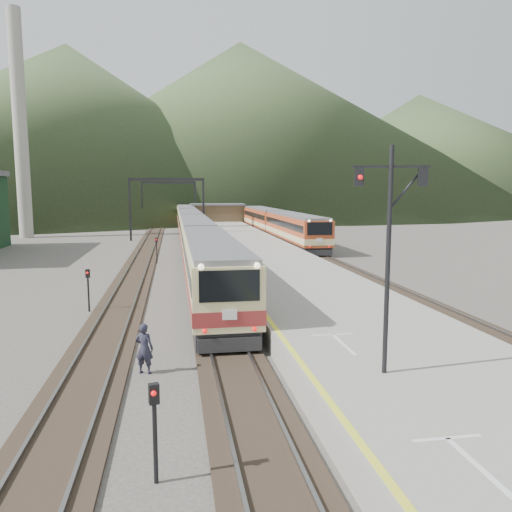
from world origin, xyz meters
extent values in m
plane|color=#47423D|center=(0.00, 0.00, 0.00)|extent=(400.00, 400.00, 0.00)
cube|color=black|center=(0.00, 40.00, 0.06)|extent=(2.60, 200.00, 0.12)
cube|color=slate|center=(-0.72, 40.00, 0.16)|extent=(0.10, 200.00, 0.14)
cube|color=slate|center=(0.72, 40.00, 0.16)|extent=(0.10, 200.00, 0.14)
cube|color=black|center=(-5.00, 40.00, 0.06)|extent=(2.60, 200.00, 0.12)
cube|color=slate|center=(-5.72, 40.00, 0.16)|extent=(0.10, 200.00, 0.14)
cube|color=slate|center=(-4.28, 40.00, 0.16)|extent=(0.10, 200.00, 0.14)
cube|color=black|center=(11.50, 40.00, 0.06)|extent=(2.60, 200.00, 0.12)
cube|color=slate|center=(10.78, 40.00, 0.16)|extent=(0.10, 200.00, 0.14)
cube|color=slate|center=(12.22, 40.00, 0.16)|extent=(0.10, 200.00, 0.14)
cube|color=gray|center=(5.60, 38.00, 0.50)|extent=(8.00, 100.00, 1.00)
cube|color=black|center=(-7.50, 55.00, 4.00)|extent=(0.25, 0.25, 8.00)
cube|color=black|center=(1.80, 55.00, 4.00)|extent=(0.25, 0.25, 8.00)
cube|color=black|center=(-2.85, 55.00, 7.80)|extent=(9.30, 0.22, 0.35)
cube|color=black|center=(-7.50, 80.00, 4.00)|extent=(0.25, 0.25, 8.00)
cube|color=black|center=(1.80, 80.00, 4.00)|extent=(0.25, 0.25, 8.00)
cube|color=black|center=(-2.85, 80.00, 7.80)|extent=(9.30, 0.22, 0.35)
cylinder|color=#9E998E|center=(-22.00, 62.00, 15.00)|extent=(1.80, 1.80, 30.00)
cube|color=#4D3E29|center=(5.60, 78.00, 2.40)|extent=(9.00, 4.00, 2.80)
cube|color=slate|center=(5.60, 78.00, 3.95)|extent=(9.40, 4.40, 0.30)
cone|color=#324621|center=(-40.00, 190.00, 30.00)|extent=(180.00, 180.00, 60.00)
cone|color=#324621|center=(30.00, 230.00, 37.50)|extent=(220.00, 220.00, 75.00)
cone|color=#324621|center=(110.00, 210.00, 25.00)|extent=(160.00, 160.00, 50.00)
cube|color=beige|center=(0.00, 17.46, 1.94)|extent=(2.80, 18.84, 3.42)
cube|color=beige|center=(0.00, 36.80, 1.94)|extent=(2.80, 18.84, 3.42)
cube|color=beige|center=(0.00, 56.14, 1.94)|extent=(2.80, 18.84, 3.42)
cube|color=beige|center=(0.00, 75.48, 1.94)|extent=(2.80, 18.84, 3.42)
cube|color=#B14320|center=(11.50, 44.83, 2.03)|extent=(2.95, 19.87, 3.61)
cube|color=#B14320|center=(11.50, 65.20, 2.03)|extent=(2.95, 19.87, 3.61)
cylinder|color=black|center=(4.08, 3.19, 4.32)|extent=(0.14, 0.14, 6.65)
cube|color=black|center=(4.08, 3.19, 7.05)|extent=(2.18, 0.45, 0.07)
cube|color=black|center=(3.19, 3.34, 6.75)|extent=(0.28, 0.22, 0.50)
cube|color=black|center=(4.97, 3.03, 6.75)|extent=(0.28, 0.22, 0.50)
cylinder|color=black|center=(-2.51, 0.17, 1.00)|extent=(0.10, 0.10, 2.00)
cube|color=black|center=(-2.51, 0.17, 2.05)|extent=(0.25, 0.21, 0.45)
cylinder|color=black|center=(-3.58, 34.22, 1.00)|extent=(0.10, 0.10, 2.00)
cube|color=black|center=(-3.58, 34.22, 2.05)|extent=(0.23, 0.17, 0.45)
cylinder|color=black|center=(-6.55, 16.70, 1.00)|extent=(0.10, 0.10, 2.00)
cube|color=black|center=(-6.55, 16.70, 2.05)|extent=(0.26, 0.23, 0.45)
imported|color=#252434|center=(-3.12, 6.99, 0.90)|extent=(0.77, 0.63, 1.80)
camera|label=1|loc=(-2.00, -10.26, 6.37)|focal=35.00mm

